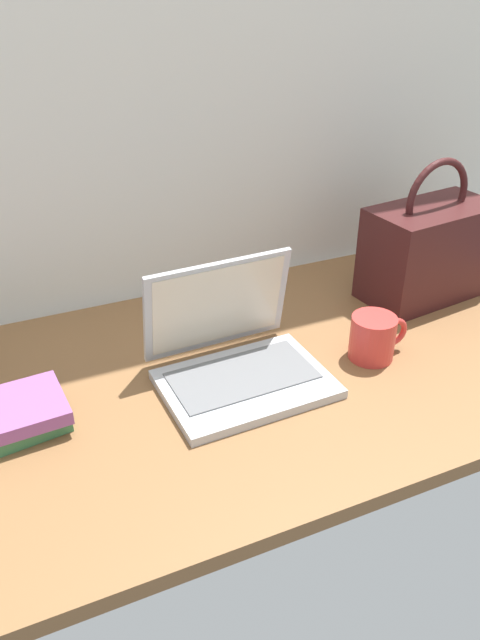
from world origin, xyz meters
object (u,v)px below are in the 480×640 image
Objects in this scene: handbag at (429,250)px; book_stack at (15,416)px; coffee_mug at (374,337)px; laptop at (236,356)px.

handbag is 0.96m from book_stack.
coffee_mug is 0.72× the size of book_stack.
laptop is at bearing -166.96° from handbag.
handbag is at bearing 6.79° from book_stack.
coffee_mug is at bearing -5.36° from book_stack.
handbag is (0.55, 0.13, 0.07)m from laptop.
handbag is 1.86× the size of book_stack.
handbag reaches higher than laptop.
book_stack is at bearing -173.21° from handbag.
laptop is at bearing 169.57° from coffee_mug.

